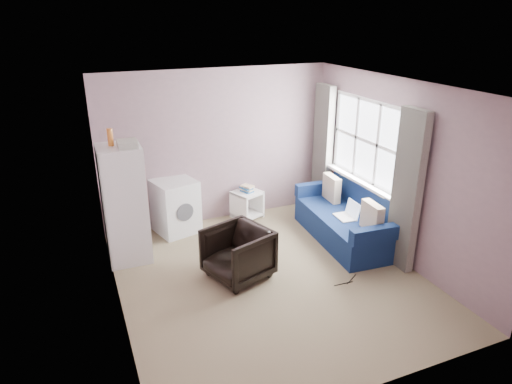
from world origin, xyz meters
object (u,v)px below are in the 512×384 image
armchair (238,251)px  sofa (349,220)px  side_table (247,202)px  washing_machine (175,205)px  fridge (125,204)px

armchair → sofa: sofa is taller
armchair → sofa: bearing=82.1°
side_table → sofa: 1.77m
washing_machine → fridge: bearing=-158.7°
washing_machine → side_table: bearing=-12.4°
side_table → sofa: bearing=-49.1°
washing_machine → side_table: 1.25m
fridge → side_table: fridge is taller
armchair → washing_machine: size_ratio=0.89×
armchair → washing_machine: 1.72m
washing_machine → sofa: 2.72m
washing_machine → side_table: washing_machine is taller
washing_machine → sofa: sofa is taller
armchair → side_table: size_ratio=1.31×
armchair → washing_machine: (-0.43, 1.66, 0.07)m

